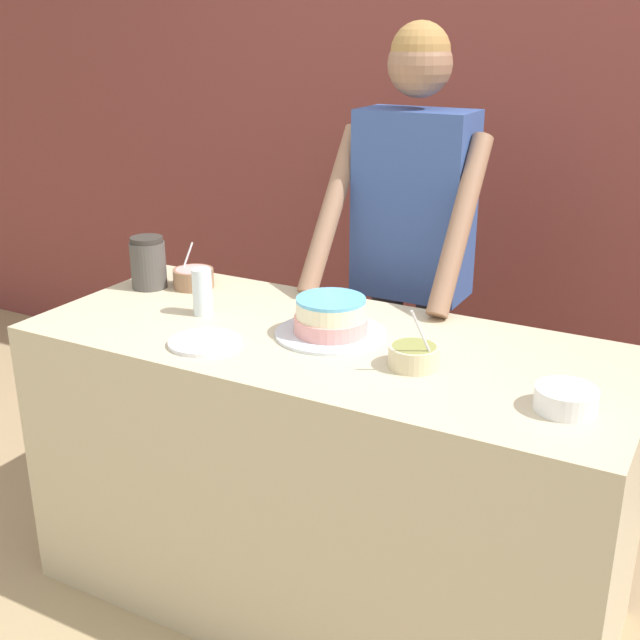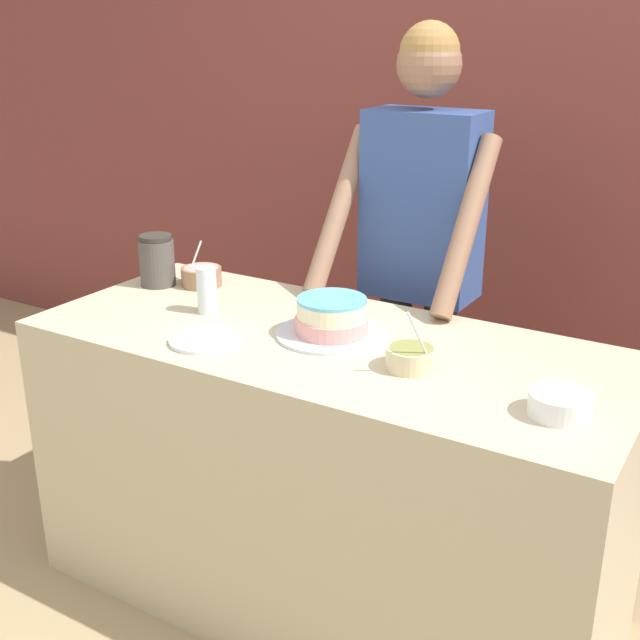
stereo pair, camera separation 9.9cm
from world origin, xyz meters
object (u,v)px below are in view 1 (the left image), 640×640
frosting_bowl_pink (193,277)px  stoneware_jar (148,263)px  cake (331,319)px  frosting_bowl_olive (414,355)px  person_baker (412,231)px  frosting_bowl_white (566,398)px  drinking_glass (202,292)px  ceramic_plate (205,342)px

frosting_bowl_pink → stoneware_jar: stoneware_jar is taller
cake → frosting_bowl_olive: (0.29, -0.10, -0.02)m
person_baker → stoneware_jar: bearing=-146.7°
cake → frosting_bowl_white: size_ratio=2.21×
frosting_bowl_olive → frosting_bowl_pink: frosting_bowl_olive is taller
person_baker → stoneware_jar: person_baker is taller
person_baker → frosting_bowl_olive: person_baker is taller
frosting_bowl_pink → drinking_glass: (0.19, -0.20, 0.04)m
frosting_bowl_olive → stoneware_jar: size_ratio=1.02×
ceramic_plate → stoneware_jar: stoneware_jar is taller
frosting_bowl_white → person_baker: bearing=132.9°
frosting_bowl_olive → ceramic_plate: (-0.57, -0.13, -0.03)m
cake → frosting_bowl_white: cake is taller
ceramic_plate → stoneware_jar: 0.58m
cake → ceramic_plate: cake is taller
cake → ceramic_plate: 0.36m
frosting_bowl_pink → drinking_glass: same height
cake → frosting_bowl_white: (0.70, -0.16, -0.02)m
person_baker → ceramic_plate: size_ratio=8.47×
frosting_bowl_white → stoneware_jar: (-1.45, 0.26, 0.06)m
person_baker → ceramic_plate: person_baker is taller
stoneware_jar → frosting_bowl_white: bearing=-10.3°
drinking_glass → stoneware_jar: size_ratio=0.82×
drinking_glass → cake: bearing=4.1°
drinking_glass → person_baker: bearing=55.6°
drinking_glass → ceramic_plate: 0.26m
drinking_glass → stoneware_jar: 0.35m
cake → ceramic_plate: bearing=-140.5°
person_baker → ceramic_plate: bearing=-108.5°
frosting_bowl_pink → frosting_bowl_white: bearing=-14.2°
cake → frosting_bowl_pink: (-0.62, 0.17, -0.01)m
person_baker → ceramic_plate: 0.89m
stoneware_jar → cake: bearing=-7.7°
frosting_bowl_pink → drinking_glass: bearing=-47.0°
frosting_bowl_olive → ceramic_plate: 0.59m
person_baker → frosting_bowl_white: size_ratio=11.93×
frosting_bowl_pink → ceramic_plate: 0.53m
person_baker → stoneware_jar: size_ratio=9.93×
cake → drinking_glass: bearing=-175.9°
person_baker → cake: bearing=-89.7°
frosting_bowl_white → drinking_glass: (-1.13, 0.13, 0.04)m
person_baker → cake: 0.61m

